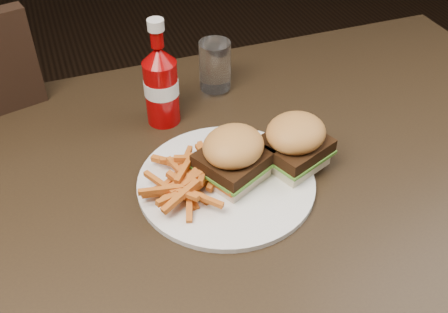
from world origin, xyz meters
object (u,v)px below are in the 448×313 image
object	(u,v)px
dining_table	(264,180)
tumbler	(215,65)
plate	(226,182)
ketchup_bottle	(162,92)

from	to	relation	value
dining_table	tumbler	world-z (taller)	tumbler
plate	ketchup_bottle	xyz separation A→B (m)	(-0.05, 0.20, 0.06)
plate	dining_table	bearing A→B (deg)	6.21
plate	ketchup_bottle	bearing A→B (deg)	103.15
dining_table	ketchup_bottle	xyz separation A→B (m)	(-0.12, 0.19, 0.08)
dining_table	plate	bearing A→B (deg)	-173.79
tumbler	ketchup_bottle	bearing A→B (deg)	-152.32
dining_table	ketchup_bottle	bearing A→B (deg)	121.14
ketchup_bottle	tumbler	xyz separation A→B (m)	(0.12, 0.06, -0.01)
tumbler	dining_table	bearing A→B (deg)	-91.12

